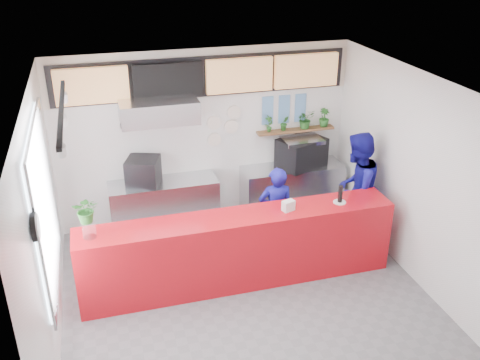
{
  "coord_description": "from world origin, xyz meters",
  "views": [
    {
      "loc": [
        -1.76,
        -5.83,
        4.71
      ],
      "look_at": [
        0.1,
        0.7,
        1.5
      ],
      "focal_mm": 40.0,
      "sensor_mm": 36.0,
      "label": 1
    }
  ],
  "objects_px": {
    "staff_right": "(355,189)",
    "pepper_mill": "(340,194)",
    "espresso_machine": "(301,152)",
    "service_counter": "(239,249)",
    "panini_oven": "(143,172)",
    "staff_center": "(276,212)"
  },
  "relations": [
    {
      "from": "service_counter",
      "to": "panini_oven",
      "type": "distance_m",
      "value": 2.19
    },
    {
      "from": "service_counter",
      "to": "staff_center",
      "type": "xyz_separation_m",
      "value": [
        0.75,
        0.57,
        0.19
      ]
    },
    {
      "from": "panini_oven",
      "to": "espresso_machine",
      "type": "relative_size",
      "value": 0.64
    },
    {
      "from": "staff_right",
      "to": "pepper_mill",
      "type": "height_order",
      "value": "staff_right"
    },
    {
      "from": "service_counter",
      "to": "pepper_mill",
      "type": "relative_size",
      "value": 17.55
    },
    {
      "from": "staff_right",
      "to": "pepper_mill",
      "type": "bearing_deg",
      "value": 9.83
    },
    {
      "from": "espresso_machine",
      "to": "pepper_mill",
      "type": "xyz_separation_m",
      "value": [
        -0.13,
        -1.82,
        0.09
      ]
    },
    {
      "from": "service_counter",
      "to": "staff_center",
      "type": "relative_size",
      "value": 3.02
    },
    {
      "from": "service_counter",
      "to": "staff_right",
      "type": "bearing_deg",
      "value": 15.76
    },
    {
      "from": "staff_right",
      "to": "pepper_mill",
      "type": "xyz_separation_m",
      "value": [
        -0.58,
        -0.61,
        0.3
      ]
    },
    {
      "from": "panini_oven",
      "to": "staff_center",
      "type": "xyz_separation_m",
      "value": [
        1.86,
        -1.23,
        -0.38
      ]
    },
    {
      "from": "espresso_machine",
      "to": "staff_right",
      "type": "xyz_separation_m",
      "value": [
        0.44,
        -1.21,
        -0.21
      ]
    },
    {
      "from": "espresso_machine",
      "to": "staff_right",
      "type": "height_order",
      "value": "staff_right"
    },
    {
      "from": "panini_oven",
      "to": "staff_center",
      "type": "relative_size",
      "value": 0.34
    },
    {
      "from": "staff_center",
      "to": "pepper_mill",
      "type": "height_order",
      "value": "staff_center"
    },
    {
      "from": "panini_oven",
      "to": "staff_center",
      "type": "height_order",
      "value": "staff_center"
    },
    {
      "from": "staff_right",
      "to": "staff_center",
      "type": "bearing_deg",
      "value": -36.04
    },
    {
      "from": "espresso_machine",
      "to": "staff_right",
      "type": "relative_size",
      "value": 0.41
    },
    {
      "from": "espresso_machine",
      "to": "staff_center",
      "type": "xyz_separation_m",
      "value": [
        -0.9,
        -1.23,
        -0.41
      ]
    },
    {
      "from": "staff_right",
      "to": "espresso_machine",
      "type": "bearing_deg",
      "value": -106.64
    },
    {
      "from": "service_counter",
      "to": "staff_right",
      "type": "distance_m",
      "value": 2.21
    },
    {
      "from": "service_counter",
      "to": "espresso_machine",
      "type": "xyz_separation_m",
      "value": [
        1.65,
        1.8,
        0.6
      ]
    }
  ]
}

